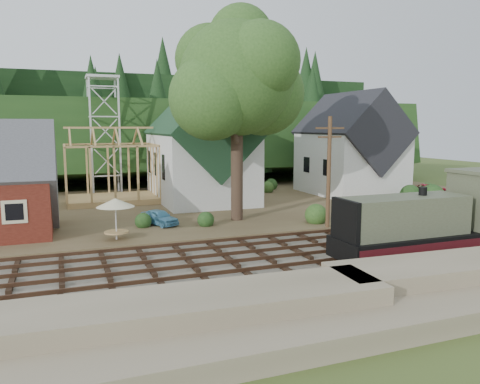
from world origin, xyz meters
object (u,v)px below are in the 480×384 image
object	(u,v)px
locomotive	(442,222)
car_blue	(159,217)
car_red	(428,190)
patio_set	(115,205)

from	to	relation	value
locomotive	car_blue	bearing A→B (deg)	134.91
car_blue	car_red	bearing A→B (deg)	-17.48
car_red	patio_set	world-z (taller)	patio_set
locomotive	patio_set	world-z (taller)	locomotive
car_blue	patio_set	xyz separation A→B (m)	(-3.37, -3.43, 1.66)
patio_set	car_red	bearing A→B (deg)	14.21
patio_set	locomotive	bearing A→B (deg)	-30.57
locomotive	car_blue	distance (m)	18.64
locomotive	patio_set	distance (m)	19.17
car_blue	locomotive	bearing A→B (deg)	-71.85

